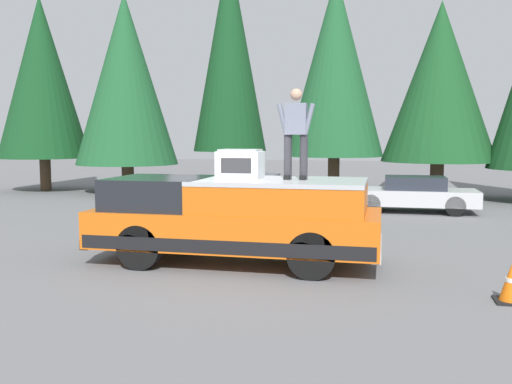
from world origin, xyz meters
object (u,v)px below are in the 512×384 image
object	(u,v)px
parked_car_silver	(412,194)
person_on_truck_bed	(296,131)
traffic_cone	(512,283)
compressor_unit	(240,164)
parked_car_black	(248,191)
pickup_truck	(235,219)

from	to	relation	value
parked_car_silver	person_on_truck_bed	bearing A→B (deg)	162.91
parked_car_silver	traffic_cone	world-z (taller)	parked_car_silver
compressor_unit	parked_car_silver	distance (m)	9.06
person_on_truck_bed	traffic_cone	world-z (taller)	person_on_truck_bed
parked_car_black	traffic_cone	distance (m)	11.64
pickup_truck	compressor_unit	bearing A→B (deg)	-23.84
parked_car_black	traffic_cone	size ratio (longest dim) A/B	6.61
person_on_truck_bed	parked_car_silver	distance (m)	8.86
compressor_unit	person_on_truck_bed	world-z (taller)	person_on_truck_bed
person_on_truck_bed	parked_car_black	size ratio (longest dim) A/B	0.41
parked_car_black	traffic_cone	world-z (taller)	parked_car_black
parked_car_silver	parked_car_black	distance (m)	5.46
pickup_truck	parked_car_silver	distance (m)	9.12
person_on_truck_bed	parked_car_silver	world-z (taller)	person_on_truck_bed
compressor_unit	person_on_truck_bed	bearing A→B (deg)	-93.07
person_on_truck_bed	parked_car_silver	xyz separation A→B (m)	(8.25, -2.54, -1.97)
person_on_truck_bed	parked_car_black	distance (m)	8.82
compressor_unit	traffic_cone	world-z (taller)	compressor_unit
parked_car_silver	compressor_unit	bearing A→B (deg)	156.12
pickup_truck	parked_car_silver	world-z (taller)	pickup_truck
compressor_unit	parked_car_black	xyz separation A→B (m)	(8.02, 1.83, -1.35)
parked_car_silver	pickup_truck	bearing A→B (deg)	156.12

